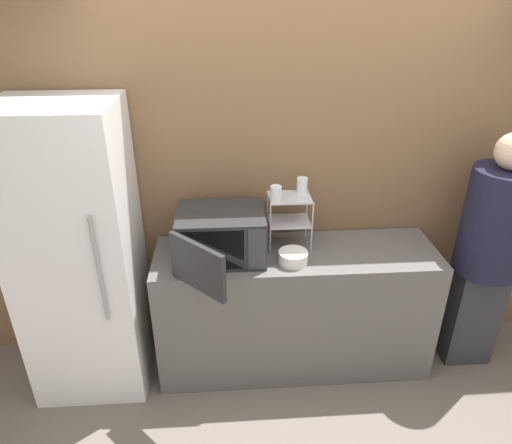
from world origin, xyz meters
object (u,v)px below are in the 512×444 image
at_px(glass_front_left, 276,193).
at_px(refrigerator, 80,256).
at_px(dish_rack, 289,211).
at_px(person, 489,246).
at_px(bowl, 293,257).
at_px(microwave, 220,236).
at_px(glass_back_right, 302,185).

distance_m(glass_front_left, refrigerator, 1.29).
distance_m(dish_rack, person, 1.34).
distance_m(bowl, person, 1.32).
xyz_separation_m(glass_front_left, bowl, (0.10, -0.17, -0.37)).
bearing_deg(dish_rack, person, -6.90).
bearing_deg(microwave, bowl, -12.56).
xyz_separation_m(bowl, refrigerator, (-1.34, 0.09, 0.01)).
height_order(glass_front_left, glass_back_right, same).
xyz_separation_m(microwave, person, (1.77, -0.03, -0.13)).
bearing_deg(refrigerator, microwave, 0.38).
bearing_deg(microwave, glass_front_left, 10.90).
bearing_deg(microwave, person, -1.06).
relative_size(dish_rack, person, 0.21).
bearing_deg(glass_front_left, person, -4.09).
bearing_deg(dish_rack, glass_front_left, -149.20).
xyz_separation_m(glass_front_left, glass_back_right, (0.19, 0.13, 0.00)).
xyz_separation_m(dish_rack, glass_front_left, (-0.10, -0.06, 0.15)).
height_order(bowl, refrigerator, refrigerator).
xyz_separation_m(dish_rack, glass_back_right, (0.09, 0.07, 0.15)).
height_order(microwave, person, person).
relative_size(microwave, person, 0.43).
xyz_separation_m(bowl, person, (1.32, 0.07, -0.01)).
bearing_deg(person, bowl, -177.03).
height_order(microwave, bowl, microwave).
xyz_separation_m(microwave, glass_back_right, (0.54, 0.19, 0.25)).
height_order(glass_back_right, refrigerator, refrigerator).
distance_m(dish_rack, refrigerator, 1.36).
relative_size(glass_front_left, refrigerator, 0.05).
height_order(dish_rack, glass_back_right, glass_back_right).
bearing_deg(bowl, glass_front_left, 119.82).
relative_size(glass_front_left, bowl, 0.53).
xyz_separation_m(dish_rack, refrigerator, (-1.34, -0.13, -0.21)).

